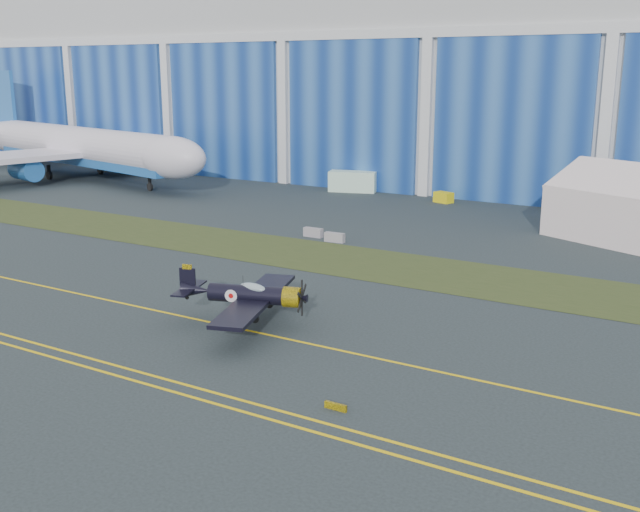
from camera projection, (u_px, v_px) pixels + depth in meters
The scene contains 13 objects.
ground at pixel (165, 285), 57.30m from camera, with size 260.00×260.00×0.00m, color #2B3539.
grass_median at pixel (270, 249), 68.92m from camera, with size 260.00×10.00×0.02m, color #475128.
hangar at pixel (486, 77), 113.32m from camera, with size 220.00×45.70×30.00m.
taxiway_centreline at pixel (117, 302), 53.14m from camera, with size 200.00×0.20×0.02m, color yellow.
edge_line_near at pixel (0, 342), 45.25m from camera, with size 80.00×0.20×0.02m, color yellow.
edge_line_far at pixel (15, 338), 46.08m from camera, with size 80.00×0.20×0.02m, color yellow.
guard_board_right at pixel (336, 406), 36.25m from camera, with size 1.20×0.15×0.35m, color yellow.
warbird at pixel (247, 294), 47.82m from camera, with size 12.68×13.94×3.42m.
jetliner at pixel (80, 105), 111.39m from camera, with size 73.50×66.28×22.03m.
shipping_container at pixel (353, 181), 101.32m from camera, with size 6.35×2.54×2.75m, color #C9F4DB.
tug at pixel (443, 197), 93.04m from camera, with size 2.25×1.40×1.31m, color yellow.
barrier_a at pixel (313, 232), 73.85m from camera, with size 2.00×0.60×0.90m, color #969099.
barrier_b at pixel (335, 237), 71.66m from camera, with size 2.00×0.60×0.90m, color #96929A.
Camera 1 is at (38.63, -41.00, 16.02)m, focal length 42.00 mm.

